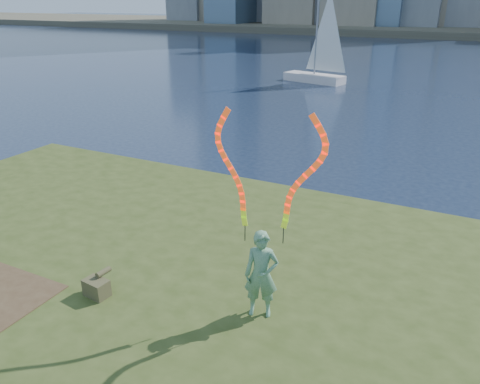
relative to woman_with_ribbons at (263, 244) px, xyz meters
The scene contains 6 objects.
ground 3.91m from the woman_with_ribbons, 167.05° to the left, with size 320.00×320.00×0.00m, color #18253E.
grassy_knoll 3.98m from the woman_with_ribbons, 153.46° to the right, with size 20.00×18.00×0.80m.
far_shore 95.79m from the woman_with_ribbons, 91.88° to the left, with size 320.00×40.00×1.20m, color #504B3B.
woman_with_ribbons is the anchor object (origin of this frame).
canvas_bag 3.40m from the woman_with_ribbons, 162.99° to the right, with size 0.51×0.57×0.45m.
sailboat 30.34m from the woman_with_ribbons, 106.14° to the left, with size 5.12×2.64×7.70m.
Camera 1 is at (5.96, -7.16, 6.10)m, focal length 35.00 mm.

